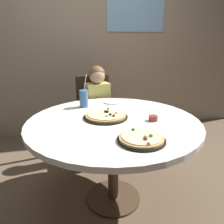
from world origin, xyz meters
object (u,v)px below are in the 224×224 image
Objects in this scene: soda_cup at (84,99)px; plate_small at (113,102)px; chair_wooden at (95,111)px; dining_table at (113,130)px; pizza_veggie at (106,116)px; diner_child at (100,120)px; sauce_bowl at (153,118)px; pizza_cheese at (142,139)px.

soda_cup reaches higher than plate_small.
plate_small is at bearing -74.37° from chair_wooden.
chair_wooden is at bearing 90.92° from dining_table.
pizza_veggie is 2.00× the size of plate_small.
dining_table is at bearing -90.95° from diner_child.
sauce_bowl is 0.61m from plate_small.
plate_small is at bearing 70.29° from pizza_veggie.
pizza_veggie is (-0.03, -0.85, 0.24)m from chair_wooden.
pizza_veggie is at bearing 125.37° from dining_table.
chair_wooden is 3.11× the size of pizza_cheese.
dining_table is at bearing 102.31° from pizza_cheese.
plate_small reaches higher than dining_table.
sauce_bowl is at bearing -70.58° from diner_child.
sauce_bowl is at bearing 56.76° from pizza_cheese.
chair_wooden is (-0.01, 0.92, -0.14)m from dining_table.
pizza_veggie is 5.13× the size of sauce_bowl.
soda_cup is (-0.19, 0.40, 0.17)m from dining_table.
dining_table is 0.48m from soda_cup.
sauce_bowl is (0.35, -0.15, 0.00)m from pizza_veggie.
diner_child is at bearing 109.42° from sauce_bowl.
diner_child is at bearing 110.64° from plate_small.
pizza_veggie reaches higher than plate_small.
plate_small is at bearing 108.90° from sauce_bowl.
dining_table is 0.43m from pizza_cheese.
pizza_cheese reaches higher than sauce_bowl.
pizza_veggie reaches higher than dining_table.
diner_child is 15.46× the size of sauce_bowl.
pizza_cheese is 0.39m from sauce_bowl.
dining_table is 1.25× the size of diner_child.
diner_child is 3.53× the size of soda_cup.
diner_child is 0.73m from pizza_veggie.
diner_child reaches higher than pizza_veggie.
pizza_veggie is 0.38m from sauce_bowl.
pizza_veggie is at bearing -66.94° from soda_cup.
plate_small is at bearing 89.02° from pizza_cheese.
pizza_cheese is (0.08, -1.14, 0.28)m from diner_child.
pizza_veggie reaches higher than sauce_bowl.
dining_table is 4.43× the size of soda_cup.
diner_child reaches higher than sauce_bowl.
sauce_bowl is at bearing -15.21° from dining_table.
pizza_veggie is at bearing -109.71° from plate_small.
pizza_veggie is 0.37m from soda_cup.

